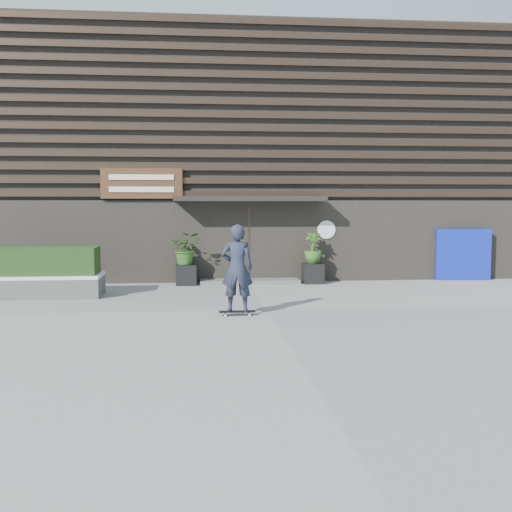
{
  "coord_description": "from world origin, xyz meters",
  "views": [
    {
      "loc": [
        -1.5,
        -13.36,
        2.4
      ],
      "look_at": [
        -0.1,
        1.46,
        1.1
      ],
      "focal_mm": 42.13,
      "sensor_mm": 36.0,
      "label": 1
    }
  ],
  "objects": [
    {
      "name": "bamboo_right",
      "position": [
        1.9,
        4.4,
        1.08
      ],
      "size": [
        0.54,
        0.54,
        0.96
      ],
      "primitive_type": "imported",
      "color": "#2D591E",
      "rests_on": "planter_pot_right"
    },
    {
      "name": "bamboo_left",
      "position": [
        -1.9,
        4.4,
        1.08
      ],
      "size": [
        0.86,
        0.75,
        0.96
      ],
      "primitive_type": "imported",
      "color": "#2D591E",
      "rests_on": "planter_pot_left"
    },
    {
      "name": "planter_pot_left",
      "position": [
        -1.9,
        4.4,
        0.3
      ],
      "size": [
        0.6,
        0.6,
        0.6
      ],
      "primitive_type": "cube",
      "color": "black",
      "rests_on": "ground"
    },
    {
      "name": "entrance_step",
      "position": [
        0.0,
        4.6,
        0.06
      ],
      "size": [
        3.0,
        0.8,
        0.12
      ],
      "primitive_type": "cube",
      "color": "#535350",
      "rests_on": "ground"
    },
    {
      "name": "raised_bed",
      "position": [
        -5.8,
        2.48,
        0.25
      ],
      "size": [
        3.5,
        1.2,
        0.5
      ],
      "primitive_type": "cube",
      "color": "#4B4B48",
      "rests_on": "ground"
    },
    {
      "name": "snow_layer",
      "position": [
        -5.8,
        2.48,
        0.54
      ],
      "size": [
        3.5,
        1.2,
        0.08
      ],
      "primitive_type": "cube",
      "color": "white",
      "rests_on": "raised_bed"
    },
    {
      "name": "skateboarder",
      "position": [
        -0.71,
        -0.63,
        1.02
      ],
      "size": [
        0.78,
        0.53,
        1.97
      ],
      "color": "black",
      "rests_on": "ground"
    },
    {
      "name": "hedge",
      "position": [
        -5.8,
        2.48,
        0.93
      ],
      "size": [
        3.3,
        1.0,
        0.7
      ],
      "primitive_type": "cube",
      "color": "#1A3413",
      "rests_on": "snow_layer"
    },
    {
      "name": "building",
      "position": [
        -0.0,
        9.96,
        3.99
      ],
      "size": [
        18.0,
        11.0,
        8.0
      ],
      "color": "black",
      "rests_on": "ground"
    },
    {
      "name": "planter_pot_right",
      "position": [
        1.9,
        4.4,
        0.3
      ],
      "size": [
        0.6,
        0.6,
        0.6
      ],
      "primitive_type": "cube",
      "color": "black",
      "rests_on": "ground"
    },
    {
      "name": "blue_tarp",
      "position": [
        6.74,
        4.7,
        0.8
      ],
      "size": [
        1.72,
        0.27,
        1.61
      ],
      "primitive_type": "cube",
      "rotation": [
        0.0,
        0.0,
        -0.09
      ],
      "color": "#0C199F",
      "rests_on": "ground"
    },
    {
      "name": "ground",
      "position": [
        0.0,
        0.0,
        0.0
      ],
      "size": [
        80.0,
        80.0,
        0.0
      ],
      "primitive_type": "plane",
      "color": "gray",
      "rests_on": "ground"
    }
  ]
}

